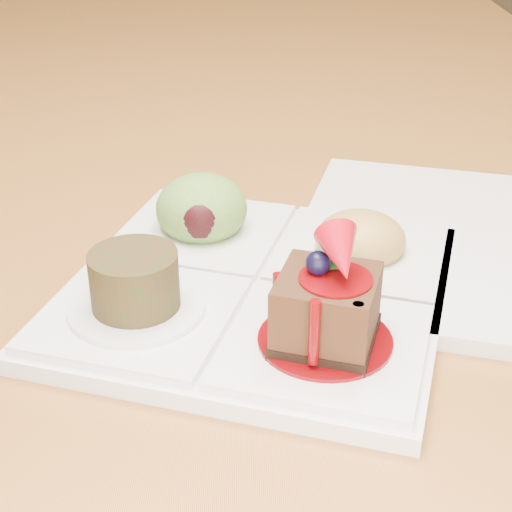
{
  "coord_description": "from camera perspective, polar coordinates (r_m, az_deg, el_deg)",
  "views": [
    {
      "loc": [
        0.03,
        -0.83,
        1.04
      ],
      "look_at": [
        0.03,
        -0.36,
        0.79
      ],
      "focal_mm": 55.0,
      "sensor_mm": 36.0,
      "label": 1
    }
  ],
  "objects": [
    {
      "name": "sampler_plate",
      "position": [
        0.54,
        -0.06,
        -1.17
      ],
      "size": [
        0.32,
        0.32,
        0.1
      ],
      "rotation": [
        0.0,
        0.0,
        -0.3
      ],
      "color": "silver",
      "rests_on": "dining_table"
    },
    {
      "name": "second_plate",
      "position": [
        0.63,
        15.83,
        0.63
      ],
      "size": [
        0.34,
        0.34,
        0.01
      ],
      "primitive_type": "cube",
      "rotation": [
        0.0,
        0.0,
        -0.27
      ],
      "color": "silver",
      "rests_on": "dining_table"
    },
    {
      "name": "dining_table",
      "position": [
        0.91,
        -2.47,
        5.44
      ],
      "size": [
        1.0,
        1.8,
        0.75
      ],
      "color": "olive",
      "rests_on": "ground"
    }
  ]
}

